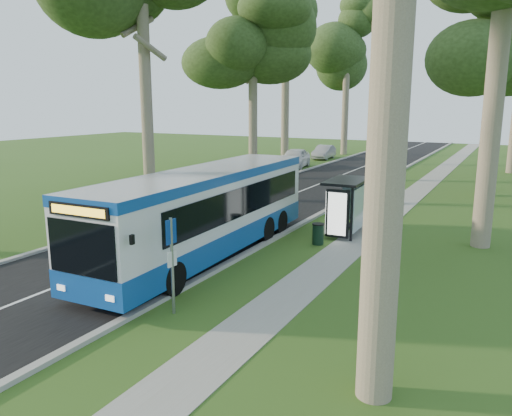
{
  "coord_description": "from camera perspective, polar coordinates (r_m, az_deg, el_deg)",
  "views": [
    {
      "loc": [
        8.53,
        -14.64,
        5.46
      ],
      "look_at": [
        -0.06,
        1.59,
        1.6
      ],
      "focal_mm": 35.0,
      "sensor_mm": 36.0,
      "label": 1
    }
  ],
  "objects": [
    {
      "name": "ground",
      "position": [
        17.8,
        -2.24,
        -6.0
      ],
      "size": [
        120.0,
        120.0,
        0.0
      ],
      "primitive_type": "plane",
      "color": "#34561B",
      "rests_on": "ground"
    },
    {
      "name": "road",
      "position": [
        27.96,
        1.83,
        0.63
      ],
      "size": [
        7.0,
        100.0,
        0.02
      ],
      "primitive_type": "cube",
      "color": "black",
      "rests_on": "ground"
    },
    {
      "name": "kerb_east",
      "position": [
        26.63,
        8.61,
        0.04
      ],
      "size": [
        0.25,
        100.0,
        0.12
      ],
      "primitive_type": "cube",
      "color": "#9E9B93",
      "rests_on": "ground"
    },
    {
      "name": "kerb_west",
      "position": [
        29.62,
        -4.26,
        1.34
      ],
      "size": [
        0.25,
        100.0,
        0.12
      ],
      "primitive_type": "cube",
      "color": "#9E9B93",
      "rests_on": "ground"
    },
    {
      "name": "centre_line",
      "position": [
        27.95,
        1.83,
        0.65
      ],
      "size": [
        0.12,
        100.0,
        0.0
      ],
      "primitive_type": "cube",
      "color": "white",
      "rests_on": "road"
    },
    {
      "name": "footpath",
      "position": [
        25.83,
        14.89,
        -0.71
      ],
      "size": [
        1.5,
        100.0,
        0.02
      ],
      "primitive_type": "cube",
      "color": "gray",
      "rests_on": "ground"
    },
    {
      "name": "bus",
      "position": [
        17.9,
        -5.78,
        -0.54
      ],
      "size": [
        2.85,
        11.95,
        3.15
      ],
      "rotation": [
        0.0,
        0.0,
        0.03
      ],
      "color": "white",
      "rests_on": "ground"
    },
    {
      "name": "bus_stop_sign",
      "position": [
        13.15,
        -9.6,
        -5.29
      ],
      "size": [
        0.09,
        0.37,
        2.6
      ],
      "rotation": [
        0.0,
        0.0,
        -0.08
      ],
      "color": "gray",
      "rests_on": "ground"
    },
    {
      "name": "bus_shelter",
      "position": [
        20.99,
        10.35,
        1.18
      ],
      "size": [
        1.57,
        2.77,
        2.33
      ],
      "rotation": [
        0.0,
        0.0,
        0.04
      ],
      "color": "black",
      "rests_on": "ground"
    },
    {
      "name": "litter_bin",
      "position": [
        19.81,
        7.1,
        -2.94
      ],
      "size": [
        0.48,
        0.48,
        0.84
      ],
      "rotation": [
        0.0,
        0.0,
        0.19
      ],
      "color": "black",
      "rests_on": "ground"
    },
    {
      "name": "car_white",
      "position": [
        43.24,
        4.45,
        5.71
      ],
      "size": [
        2.77,
        5.19,
        1.68
      ],
      "primitive_type": "imported",
      "rotation": [
        0.0,
        0.0,
        0.17
      ],
      "color": "silver",
      "rests_on": "ground"
    },
    {
      "name": "car_silver",
      "position": [
        50.65,
        7.77,
        6.35
      ],
      "size": [
        1.72,
        4.2,
        1.35
      ],
      "primitive_type": "imported",
      "rotation": [
        0.0,
        0.0,
        0.07
      ],
      "color": "#97999E",
      "rests_on": "ground"
    },
    {
      "name": "tree_west_b",
      "position": [
        30.08,
        -12.91,
        22.06
      ],
      "size": [
        5.2,
        5.2,
        14.74
      ],
      "color": "#7A6B56",
      "rests_on": "ground"
    },
    {
      "name": "tree_west_c",
      "position": [
        37.34,
        -0.36,
        19.01
      ],
      "size": [
        5.2,
        5.2,
        13.62
      ],
      "color": "#7A6B56",
      "rests_on": "ground"
    },
    {
      "name": "tree_west_d",
      "position": [
        47.44,
        3.47,
        20.49
      ],
      "size": [
        5.2,
        5.2,
        17.0
      ],
      "color": "#7A6B56",
      "rests_on": "ground"
    },
    {
      "name": "tree_west_e",
      "position": [
        55.72,
        10.44,
        18.55
      ],
      "size": [
        5.2,
        5.2,
        16.37
      ],
      "color": "#7A6B56",
      "rests_on": "ground"
    },
    {
      "name": "tree_east_c",
      "position": [
        33.02,
        26.1,
        18.93
      ],
      "size": [
        5.2,
        5.2,
        13.72
      ],
      "color": "#7A6B56",
      "rests_on": "ground"
    }
  ]
}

